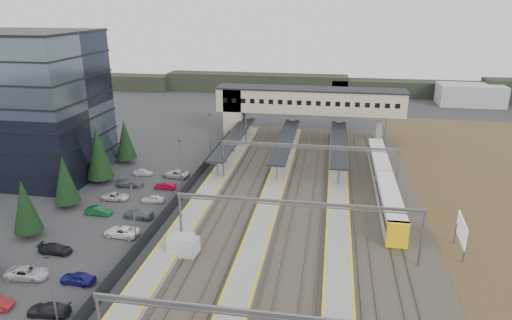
% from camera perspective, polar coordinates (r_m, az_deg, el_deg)
% --- Properties ---
extents(ground, '(220.00, 220.00, 0.00)m').
position_cam_1_polar(ground, '(64.31, -5.24, -7.34)').
color(ground, '#2B2B2D').
rests_on(ground, ground).
extents(office_building, '(24.30, 18.30, 24.30)m').
position_cam_1_polar(office_building, '(86.39, -27.23, 6.08)').
color(office_building, '#3F4E5C').
rests_on(office_building, ground).
extents(conifer_row, '(4.42, 49.82, 9.50)m').
position_cam_1_polar(conifer_row, '(68.02, -24.49, -3.11)').
color(conifer_row, black).
rests_on(conifer_row, ground).
extents(car_park, '(10.76, 44.76, 1.29)m').
position_cam_1_polar(car_park, '(62.93, -18.89, -8.37)').
color(car_park, '#9F9FA3').
rests_on(car_park, ground).
extents(lampposts, '(0.50, 53.25, 8.07)m').
position_cam_1_polar(lampposts, '(66.00, -11.82, -2.85)').
color(lampposts, slate).
rests_on(lampposts, ground).
extents(fence, '(0.08, 90.00, 2.00)m').
position_cam_1_polar(fence, '(70.01, -9.39, -4.34)').
color(fence, '#26282B').
rests_on(fence, ground).
extents(relay_cabin_near, '(3.31, 2.60, 2.54)m').
position_cam_1_polar(relay_cabin_near, '(55.62, -9.31, -10.55)').
color(relay_cabin_near, '#9FA2A4').
rests_on(relay_cabin_near, ground).
extents(relay_cabin_far, '(2.70, 2.36, 2.22)m').
position_cam_1_polar(relay_cabin_far, '(55.67, -8.55, -10.67)').
color(relay_cabin_far, '#9FA2A4').
rests_on(relay_cabin_far, ground).
extents(rail_corridor, '(34.00, 90.00, 0.92)m').
position_cam_1_polar(rail_corridor, '(67.09, 3.62, -5.85)').
color(rail_corridor, '#3C382D').
rests_on(rail_corridor, ground).
extents(canopies, '(23.10, 30.00, 3.28)m').
position_cam_1_polar(canopies, '(86.54, 3.71, 2.53)').
color(canopies, black).
rests_on(canopies, ground).
extents(footbridge, '(40.40, 6.40, 11.20)m').
position_cam_1_polar(footbridge, '(99.99, 5.08, 7.14)').
color(footbridge, '#BDAF90').
rests_on(footbridge, ground).
extents(gantries, '(28.40, 62.28, 7.17)m').
position_cam_1_polar(gantries, '(62.83, 5.95, -2.04)').
color(gantries, slate).
rests_on(gantries, ground).
extents(train, '(2.63, 36.46, 3.30)m').
position_cam_1_polar(train, '(74.49, 15.66, -2.62)').
color(train, silver).
rests_on(train, ground).
extents(billboard, '(0.51, 5.37, 4.45)m').
position_cam_1_polar(billboard, '(59.72, 24.30, -8.11)').
color(billboard, slate).
rests_on(billboard, ground).
extents(treeline_far, '(170.00, 19.00, 7.00)m').
position_cam_1_polar(treeline_far, '(150.26, 12.87, 8.83)').
color(treeline_far, black).
rests_on(treeline_far, ground).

